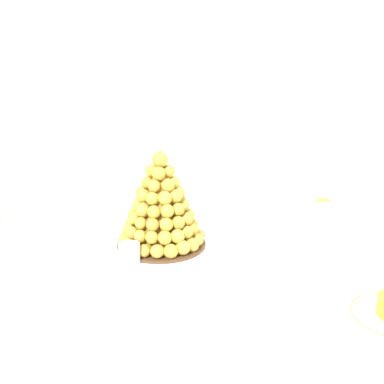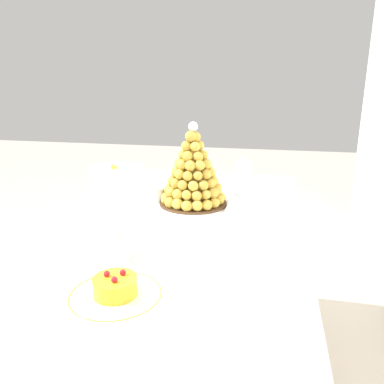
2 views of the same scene
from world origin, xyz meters
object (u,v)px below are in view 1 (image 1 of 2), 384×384
(creme_brulee_ramekin, at_px, (119,230))
(wine_glass, at_px, (143,187))
(serving_tray, at_px, (152,251))
(dessert_cup_mid_left, at_px, (129,254))
(dessert_cup_centre, at_px, (197,275))
(macaron_goblet, at_px, (318,240))
(dessert_cup_left, at_px, (73,236))
(croquembouche, at_px, (161,206))

(creme_brulee_ramekin, xyz_separation_m, wine_glass, (-0.04, 0.17, 0.09))
(serving_tray, distance_m, wine_glass, 0.30)
(dessert_cup_mid_left, height_order, dessert_cup_centre, dessert_cup_mid_left)
(dessert_cup_mid_left, relative_size, wine_glass, 0.37)
(serving_tray, distance_m, dessert_cup_mid_left, 0.10)
(wine_glass, bearing_deg, macaron_goblet, -21.08)
(dessert_cup_mid_left, bearing_deg, serving_tray, 90.92)
(dessert_cup_left, xyz_separation_m, creme_brulee_ramekin, (0.06, 0.13, -0.01))
(croquembouche, xyz_separation_m, macaron_goblet, (0.47, -0.09, 0.03))
(dessert_cup_centre, height_order, wine_glass, wine_glass)
(serving_tray, relative_size, dessert_cup_centre, 10.01)
(dessert_cup_centre, bearing_deg, dessert_cup_left, 178.33)
(croquembouche, bearing_deg, macaron_goblet, -10.63)
(serving_tray, bearing_deg, dessert_cup_mid_left, -89.08)
(croquembouche, xyz_separation_m, dessert_cup_centre, (0.21, -0.14, -0.10))
(dessert_cup_centre, relative_size, creme_brulee_ramekin, 0.57)
(dessert_cup_mid_left, distance_m, wine_glass, 0.37)
(serving_tray, distance_m, creme_brulee_ramekin, 0.16)
(creme_brulee_ramekin, bearing_deg, dessert_cup_left, -114.12)
(croquembouche, relative_size, dessert_cup_centre, 5.37)
(serving_tray, bearing_deg, croquembouche, 84.11)
(dessert_cup_left, xyz_separation_m, dessert_cup_centre, (0.42, -0.01, -0.00))
(serving_tray, bearing_deg, macaron_goblet, -5.64)
(croquembouche, xyz_separation_m, creme_brulee_ramekin, (-0.16, 0.00, -0.11))
(dessert_cup_left, bearing_deg, serving_tray, 22.48)
(croquembouche, distance_m, dessert_cup_left, 0.27)
(croquembouche, xyz_separation_m, dessert_cup_mid_left, (-0.00, -0.14, -0.09))
(serving_tray, bearing_deg, creme_brulee_ramekin, 164.68)
(serving_tray, xyz_separation_m, creme_brulee_ramekin, (-0.15, 0.04, 0.02))
(dessert_cup_left, bearing_deg, dessert_cup_mid_left, -2.38)
(macaron_goblet, bearing_deg, serving_tray, 174.36)
(croquembouche, distance_m, macaron_goblet, 0.48)
(dessert_cup_centre, relative_size, macaron_goblet, 0.21)
(dessert_cup_left, distance_m, macaron_goblet, 0.70)
(croquembouche, xyz_separation_m, wine_glass, (-0.19, 0.17, -0.01))
(dessert_cup_left, relative_size, dessert_cup_centre, 1.01)
(creme_brulee_ramekin, bearing_deg, dessert_cup_mid_left, -41.76)
(macaron_goblet, distance_m, wine_glass, 0.72)
(croquembouche, bearing_deg, dessert_cup_mid_left, -91.14)
(dessert_cup_left, bearing_deg, croquembouche, 30.88)
(dessert_cup_left, height_order, macaron_goblet, macaron_goblet)
(serving_tray, bearing_deg, wine_glass, 132.17)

